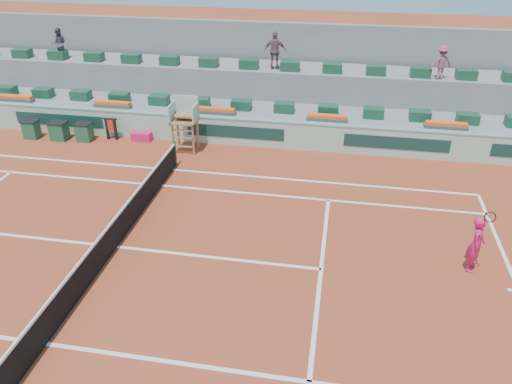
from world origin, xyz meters
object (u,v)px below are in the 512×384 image
umpire_chair (185,117)px  drink_cooler_a (84,132)px  tennis_player (476,244)px  player_bag (141,136)px

umpire_chair → drink_cooler_a: size_ratio=2.86×
umpire_chair → tennis_player: umpire_chair is taller
drink_cooler_a → tennis_player: 17.09m
umpire_chair → tennis_player: (10.72, -6.69, -0.65)m
player_bag → umpire_chair: bearing=-14.7°
player_bag → tennis_player: size_ratio=0.40×
player_bag → drink_cooler_a: 2.60m
player_bag → tennis_player: (13.09, -7.31, 0.69)m
player_bag → tennis_player: 15.01m
player_bag → tennis_player: tennis_player is taller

